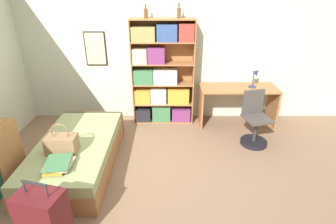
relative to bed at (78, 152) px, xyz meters
The scene contains 12 objects.
ground_plane 0.78m from the bed, ahead, with size 14.00×14.00×0.00m, color #84664C.
wall_back 2.09m from the bed, 64.81° to the left, with size 10.00×0.09×2.60m.
bed is the anchor object (origin of this frame).
handbag 0.43m from the bed, 103.10° to the right, with size 0.38×0.22×0.40m.
book_stack_on_bed 0.65m from the bed, 90.09° to the right, with size 0.33×0.39×0.08m.
suitcase 1.37m from the bed, 83.85° to the right, with size 0.46×0.36×0.82m.
bookcase 1.92m from the bed, 50.49° to the left, with size 1.08×0.32×1.85m.
bottle_green 2.41m from the bed, 56.57° to the left, with size 0.07×0.07×0.21m.
bottle_brown 2.66m from the bed, 43.97° to the left, with size 0.06×0.06×0.22m.
desk 2.85m from the bed, 26.74° to the left, with size 1.35×0.56×0.71m.
desk_lamp 3.17m from the bed, 24.75° to the left, with size 0.19×0.14×0.36m.
desk_chair 2.72m from the bed, 12.45° to the left, with size 0.47×0.47×0.87m.
Camera 1 is at (0.52, -3.06, 2.30)m, focal length 28.00 mm.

